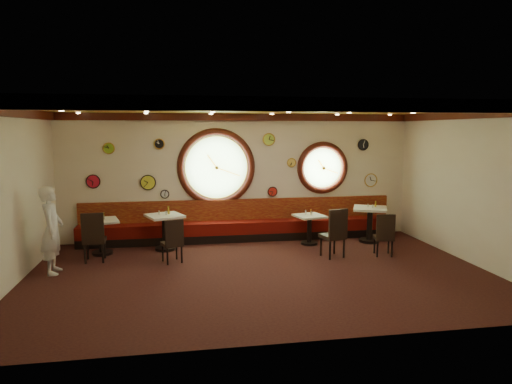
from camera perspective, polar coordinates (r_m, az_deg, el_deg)
name	(u,v)px	position (r m, az deg, el deg)	size (l,w,h in m)	color
floor	(260,273)	(9.12, 0.53, -10.07)	(9.00, 6.00, 0.00)	black
ceiling	(260,108)	(8.69, 0.56, 10.45)	(9.00, 6.00, 0.02)	#B58A33
wall_back	(240,177)	(11.71, -2.04, 1.92)	(9.00, 0.02, 3.20)	beige
wall_front	(302,224)	(5.88, 5.72, -4.01)	(9.00, 0.02, 3.20)	beige
wall_left	(9,198)	(9.13, -28.49, -0.70)	(0.02, 6.00, 3.20)	beige
wall_right	(472,188)	(10.53, 25.43, 0.51)	(0.02, 6.00, 3.20)	beige
molding_back	(240,117)	(11.60, -2.05, 9.34)	(9.00, 0.10, 0.18)	#3A110A
molding_front	(302,105)	(5.81, 5.79, 10.83)	(9.00, 0.10, 0.18)	#3A110A
molding_left	(6,111)	(9.04, -28.82, 8.82)	(0.10, 6.00, 0.18)	#3A110A
molding_right	(475,114)	(10.44, 25.69, 8.75)	(0.10, 6.00, 0.18)	#3A110A
banquette_base	(241,236)	(11.69, -1.82, -5.55)	(8.00, 0.55, 0.20)	black
banquette_seat	(241,227)	(11.63, -1.83, -4.35)	(8.00, 0.55, 0.30)	#580A07
banquette_back	(240,210)	(11.77, -1.98, -2.23)	(8.00, 0.10, 0.55)	#66080E
porthole_left_glass	(216,167)	(11.62, -4.98, 3.09)	(1.66, 1.66, 0.02)	#9ACD7B
porthole_left_frame	(216,167)	(11.60, -4.98, 3.08)	(1.98, 1.98, 0.18)	#3A110A
porthole_left_ring	(216,167)	(11.57, -4.97, 3.07)	(1.61, 1.61, 0.03)	gold
porthole_right_glass	(322,168)	(12.17, 8.29, 3.02)	(1.10, 1.10, 0.02)	#9ACD7B
porthole_right_frame	(323,168)	(12.16, 8.31, 3.01)	(1.38, 1.38, 0.18)	#3A110A
porthole_right_ring	(323,168)	(12.13, 8.36, 3.00)	(1.09, 1.09, 0.03)	gold
wall_clock_0	(148,182)	(11.60, -13.35, 1.17)	(0.36, 0.36, 0.03)	yellow
wall_clock_1	(363,145)	(12.49, 13.23, 5.77)	(0.28, 0.28, 0.03)	black
wall_clock_2	(109,148)	(11.63, -17.92, 5.22)	(0.26, 0.26, 0.03)	#89BD25
wall_clock_3	(159,144)	(11.52, -12.00, 5.90)	(0.24, 0.24, 0.03)	black
wall_clock_4	(93,181)	(11.76, -19.69, 1.25)	(0.32, 0.32, 0.03)	red
wall_clock_5	(272,192)	(11.86, 2.07, 0.05)	(0.24, 0.24, 0.03)	red
wall_clock_6	(291,163)	(11.89, 4.45, 3.69)	(0.22, 0.22, 0.03)	#EDCA4F
wall_clock_7	(165,194)	(11.62, -11.33, -0.26)	(0.20, 0.20, 0.03)	white
wall_clock_8	(269,139)	(11.73, 1.62, 6.59)	(0.30, 0.30, 0.03)	#C0E246
wall_clock_9	(371,180)	(12.65, 14.14, 1.45)	(0.34, 0.34, 0.03)	silver
table_a	(101,232)	(10.88, -18.76, -4.82)	(0.88, 0.88, 0.79)	black
table_b	(165,228)	(10.87, -11.32, -4.40)	(0.99, 0.99, 0.84)	black
table_c	(309,226)	(11.27, 6.69, -4.22)	(0.80, 0.80, 0.73)	black
table_d	(370,220)	(11.75, 14.03, -3.44)	(1.05, 1.05, 0.88)	black
chair_a	(94,234)	(10.24, -19.63, -4.96)	(0.47, 0.47, 0.67)	black
chair_b	(173,238)	(9.77, -10.32, -5.69)	(0.51, 0.51, 0.59)	black
chair_c	(335,230)	(10.13, 9.88, -4.68)	(0.57, 0.57, 0.68)	black
chair_d	(385,232)	(10.51, 15.77, -4.85)	(0.48, 0.48, 0.60)	black
condiment_a_salt	(100,217)	(10.90, -18.92, -2.92)	(0.04, 0.04, 0.11)	silver
condiment_b_salt	(159,213)	(10.81, -12.03, -2.54)	(0.04, 0.04, 0.10)	silver
condiment_c_salt	(306,212)	(11.28, 6.23, -2.52)	(0.04, 0.04, 0.11)	silver
condiment_d_salt	(368,205)	(11.72, 13.83, -1.64)	(0.03, 0.03, 0.09)	silver
condiment_a_pepper	(104,218)	(10.81, -18.45, -3.06)	(0.03, 0.03, 0.09)	silver
condiment_b_pepper	(166,213)	(10.78, -11.17, -2.56)	(0.04, 0.04, 0.10)	#B9B9BD
condiment_c_pepper	(312,213)	(11.18, 6.95, -2.65)	(0.04, 0.04, 0.10)	silver
condiment_d_pepper	(373,206)	(11.64, 14.38, -1.72)	(0.03, 0.03, 0.09)	silver
condiment_a_bottle	(104,216)	(10.83, -18.52, -2.85)	(0.05, 0.05, 0.16)	gold
condiment_b_bottle	(169,210)	(10.88, -10.87, -2.23)	(0.06, 0.06, 0.18)	gold
condiment_c_bottle	(311,212)	(11.26, 6.89, -2.49)	(0.04, 0.04, 0.14)	gold
condiment_d_bottle	(375,204)	(11.83, 14.70, -1.45)	(0.04, 0.04, 0.14)	yellow
waiter	(52,230)	(9.74, -24.15, -4.36)	(0.63, 0.41, 1.72)	white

